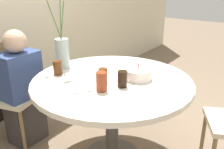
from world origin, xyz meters
TOP-DOWN VIEW (x-y plane):
  - dining_table at (0.00, 0.00)m, footprint 1.24×1.24m
  - chair_far_back at (-0.30, 0.99)m, footprint 0.50×0.50m
  - birthday_cake at (0.13, -0.16)m, footprint 0.21×0.21m
  - flower_vase at (-0.03, 0.51)m, footprint 0.15×0.28m
  - side_plate at (-0.26, 0.09)m, footprint 0.20×0.20m
  - drink_glass_0 at (-0.09, 0.02)m, footprint 0.07×0.07m
  - drink_glass_1 at (-0.07, -0.14)m, footprint 0.07×0.07m
  - drink_glass_2 at (-0.17, 0.42)m, footprint 0.07×0.07m
  - drink_glass_3 at (-0.21, -0.06)m, footprint 0.08×0.08m
  - person_boy at (-0.25, 0.84)m, footprint 0.34×0.24m

SIDE VIEW (x-z plane):
  - person_boy at x=-0.25m, z-range -0.03..1.06m
  - chair_far_back at x=-0.30m, z-range 0.06..0.99m
  - dining_table at x=0.00m, z-range 0.25..1.01m
  - side_plate at x=-0.26m, z-range 0.76..0.77m
  - birthday_cake at x=0.13m, z-range 0.73..0.86m
  - drink_glass_0 at x=-0.09m, z-range 0.76..0.86m
  - drink_glass_2 at x=-0.17m, z-range 0.76..0.87m
  - drink_glass_1 at x=-0.07m, z-range 0.76..0.87m
  - drink_glass_3 at x=-0.21m, z-range 0.76..0.89m
  - flower_vase at x=-0.03m, z-range 0.53..1.34m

